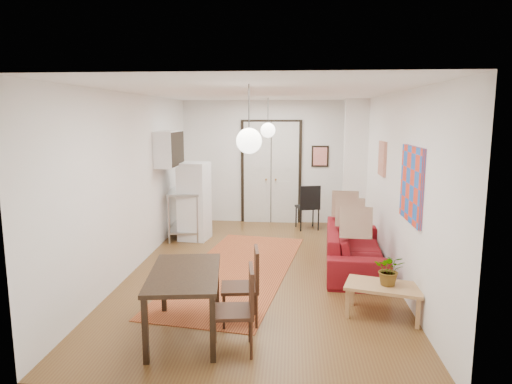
# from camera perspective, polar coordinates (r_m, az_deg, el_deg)

# --- Properties ---
(floor) EXTENTS (7.00, 7.00, 0.00)m
(floor) POSITION_cam_1_polar(r_m,az_deg,el_deg) (7.76, 0.60, -9.60)
(floor) COLOR brown
(floor) RESTS_ON ground
(ceiling) EXTENTS (4.20, 7.00, 0.02)m
(ceiling) POSITION_cam_1_polar(r_m,az_deg,el_deg) (7.34, 0.64, 12.32)
(ceiling) COLOR white
(ceiling) RESTS_ON wall_back
(wall_back) EXTENTS (4.20, 0.02, 2.90)m
(wall_back) POSITION_cam_1_polar(r_m,az_deg,el_deg) (10.88, 1.92, 3.75)
(wall_back) COLOR white
(wall_back) RESTS_ON floor
(wall_front) EXTENTS (4.20, 0.02, 2.90)m
(wall_front) POSITION_cam_1_polar(r_m,az_deg,el_deg) (4.00, -2.93, -6.30)
(wall_front) COLOR white
(wall_front) RESTS_ON floor
(wall_left) EXTENTS (0.02, 7.00, 2.90)m
(wall_left) POSITION_cam_1_polar(r_m,az_deg,el_deg) (7.84, -14.87, 1.20)
(wall_left) COLOR white
(wall_left) RESTS_ON floor
(wall_right) EXTENTS (0.02, 7.00, 2.90)m
(wall_right) POSITION_cam_1_polar(r_m,az_deg,el_deg) (7.56, 16.70, 0.82)
(wall_right) COLOR white
(wall_right) RESTS_ON floor
(double_doors) EXTENTS (1.44, 0.06, 2.50)m
(double_doors) POSITION_cam_1_polar(r_m,az_deg,el_deg) (10.86, 1.90, 2.41)
(double_doors) COLOR silver
(double_doors) RESTS_ON wall_back
(stub_partition) EXTENTS (0.50, 0.10, 2.90)m
(stub_partition) POSITION_cam_1_polar(r_m,az_deg,el_deg) (10.01, 12.30, 3.04)
(stub_partition) COLOR white
(stub_partition) RESTS_ON floor
(wall_cabinet) EXTENTS (0.35, 1.00, 0.70)m
(wall_cabinet) POSITION_cam_1_polar(r_m,az_deg,el_deg) (9.17, -10.81, 5.34)
(wall_cabinet) COLOR white
(wall_cabinet) RESTS_ON wall_left
(painting_popart) EXTENTS (0.05, 1.00, 1.00)m
(painting_popart) POSITION_cam_1_polar(r_m,az_deg,el_deg) (6.32, 18.89, 0.91)
(painting_popart) COLOR red
(painting_popart) RESTS_ON wall_right
(painting_abstract) EXTENTS (0.05, 0.50, 0.60)m
(painting_abstract) POSITION_cam_1_polar(r_m,az_deg,el_deg) (8.30, 15.51, 4.05)
(painting_abstract) COLOR beige
(painting_abstract) RESTS_ON wall_right
(poster_back) EXTENTS (0.40, 0.03, 0.50)m
(poster_back) POSITION_cam_1_polar(r_m,az_deg,el_deg) (10.84, 8.02, 4.44)
(poster_back) COLOR red
(poster_back) RESTS_ON wall_back
(print_left) EXTENTS (0.03, 0.44, 0.54)m
(print_left) POSITION_cam_1_polar(r_m,az_deg,el_deg) (9.68, -10.90, 5.84)
(print_left) COLOR #985C3F
(print_left) RESTS_ON wall_left
(pendant_back) EXTENTS (0.30, 0.30, 0.80)m
(pendant_back) POSITION_cam_1_polar(r_m,az_deg,el_deg) (9.33, 1.50, 7.73)
(pendant_back) COLOR white
(pendant_back) RESTS_ON ceiling
(pendant_front) EXTENTS (0.30, 0.30, 0.80)m
(pendant_front) POSITION_cam_1_polar(r_m,az_deg,el_deg) (5.35, -0.88, 6.42)
(pendant_front) COLOR white
(pendant_front) RESTS_ON ceiling
(kilim_rug) EXTENTS (2.25, 4.50, 0.01)m
(kilim_rug) POSITION_cam_1_polar(r_m,az_deg,el_deg) (7.69, -2.32, -9.74)
(kilim_rug) COLOR #AA592A
(kilim_rug) RESTS_ON floor
(sofa) EXTENTS (2.42, 1.09, 0.69)m
(sofa) POSITION_cam_1_polar(r_m,az_deg,el_deg) (7.90, 12.24, -6.86)
(sofa) COLOR maroon
(sofa) RESTS_ON floor
(coffee_table) EXTENTS (1.05, 0.76, 0.42)m
(coffee_table) POSITION_cam_1_polar(r_m,az_deg,el_deg) (6.14, 15.69, -11.61)
(coffee_table) COLOR tan
(coffee_table) RESTS_ON floor
(potted_plant) EXTENTS (0.44, 0.41, 0.41)m
(potted_plant) POSITION_cam_1_polar(r_m,az_deg,el_deg) (6.06, 16.38, -9.28)
(potted_plant) COLOR #2F6A32
(potted_plant) RESTS_ON coffee_table
(kitchen_counter) EXTENTS (0.82, 1.38, 1.00)m
(kitchen_counter) POSITION_cam_1_polar(r_m,az_deg,el_deg) (9.82, -8.78, -1.66)
(kitchen_counter) COLOR #AFB2B4
(kitchen_counter) RESTS_ON floor
(bowl) EXTENTS (0.27, 0.27, 0.06)m
(bowl) POSITION_cam_1_polar(r_m,az_deg,el_deg) (9.47, -9.25, 0.17)
(bowl) COLOR silver
(bowl) RESTS_ON kitchen_counter
(soap_bottle) EXTENTS (0.11, 0.11, 0.21)m
(soap_bottle) POSITION_cam_1_polar(r_m,az_deg,el_deg) (9.98, -8.51, 1.10)
(soap_bottle) COLOR teal
(soap_bottle) RESTS_ON kitchen_counter
(fridge) EXTENTS (0.64, 0.64, 1.60)m
(fridge) POSITION_cam_1_polar(r_m,az_deg,el_deg) (9.48, -7.72, -1.15)
(fridge) COLOR white
(fridge) RESTS_ON floor
(dining_table) EXTENTS (0.97, 1.47, 0.76)m
(dining_table) POSITION_cam_1_polar(r_m,az_deg,el_deg) (5.42, -8.91, -10.67)
(dining_table) COLOR black
(dining_table) RESTS_ON floor
(dining_chair_near) EXTENTS (0.51, 0.67, 0.95)m
(dining_chair_near) POSITION_cam_1_polar(r_m,az_deg,el_deg) (5.78, -1.93, -10.66)
(dining_chair_near) COLOR #361A11
(dining_chair_near) RESTS_ON floor
(dining_chair_far) EXTENTS (0.51, 0.67, 0.95)m
(dining_chair_far) POSITION_cam_1_polar(r_m,az_deg,el_deg) (5.13, -2.85, -13.33)
(dining_chair_far) COLOR #361A11
(dining_chair_far) RESTS_ON floor
(black_side_chair) EXTENTS (0.57, 0.58, 1.02)m
(black_side_chair) POSITION_cam_1_polar(r_m,az_deg,el_deg) (10.45, 6.42, -1.26)
(black_side_chair) COLOR black
(black_side_chair) RESTS_ON floor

